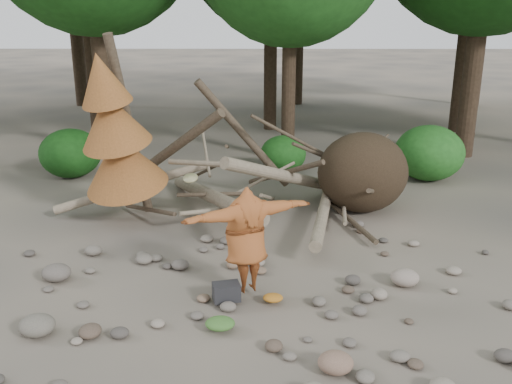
{
  "coord_description": "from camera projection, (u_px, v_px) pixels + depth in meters",
  "views": [
    {
      "loc": [
        0.1,
        -9.06,
        4.87
      ],
      "look_at": [
        0.02,
        1.5,
        1.4
      ],
      "focal_mm": 40.0,
      "sensor_mm": 36.0,
      "label": 1
    }
  ],
  "objects": [
    {
      "name": "backpack",
      "position": [
        226.0,
        295.0,
        9.74
      ],
      "size": [
        0.52,
        0.4,
        0.3
      ],
      "primitive_type": "cube",
      "rotation": [
        0.0,
        0.0,
        0.24
      ],
      "color": "black",
      "rests_on": "ground"
    },
    {
      "name": "frisbee_thrower",
      "position": [
        246.0,
        239.0,
        9.8
      ],
      "size": [
        2.4,
        1.56,
        2.03
      ],
      "color": "#964B21",
      "rests_on": "ground"
    },
    {
      "name": "boulder_front_left",
      "position": [
        37.0,
        325.0,
        8.79
      ],
      "size": [
        0.56,
        0.5,
        0.33
      ],
      "primitive_type": "ellipsoid",
      "color": "#676156",
      "rests_on": "ground"
    },
    {
      "name": "dead_conifer",
      "position": [
        116.0,
        135.0,
        12.69
      ],
      "size": [
        2.06,
        2.16,
        4.35
      ],
      "color": "#4C3F30",
      "rests_on": "ground"
    },
    {
      "name": "cloth_orange",
      "position": [
        273.0,
        300.0,
        9.75
      ],
      "size": [
        0.35,
        0.28,
        0.13
      ],
      "primitive_type": "ellipsoid",
      "color": "#A5641C",
      "rests_on": "ground"
    },
    {
      "name": "boulder_mid_right",
      "position": [
        405.0,
        278.0,
        10.36
      ],
      "size": [
        0.52,
        0.46,
        0.31
      ],
      "primitive_type": "ellipsoid",
      "color": "gray",
      "rests_on": "ground"
    },
    {
      "name": "cloth_green",
      "position": [
        220.0,
        326.0,
        8.91
      ],
      "size": [
        0.47,
        0.39,
        0.18
      ],
      "primitive_type": "ellipsoid",
      "color": "#396729",
      "rests_on": "ground"
    },
    {
      "name": "boulder_front_right",
      "position": [
        336.0,
        363.0,
        7.9
      ],
      "size": [
        0.5,
        0.45,
        0.3
      ],
      "primitive_type": "ellipsoid",
      "color": "#826351",
      "rests_on": "ground"
    },
    {
      "name": "boulder_mid_left",
      "position": [
        56.0,
        273.0,
        10.54
      ],
      "size": [
        0.54,
        0.48,
        0.32
      ],
      "primitive_type": "ellipsoid",
      "color": "#605851",
      "rests_on": "ground"
    },
    {
      "name": "bush_right",
      "position": [
        429.0,
        153.0,
        16.49
      ],
      "size": [
        2.0,
        2.0,
        1.6
      ],
      "primitive_type": "ellipsoid",
      "color": "#256820",
      "rests_on": "ground"
    },
    {
      "name": "bush_mid",
      "position": [
        283.0,
        154.0,
        17.36
      ],
      "size": [
        1.4,
        1.4,
        1.12
      ],
      "primitive_type": "ellipsoid",
      "color": "#1C5719",
      "rests_on": "ground"
    },
    {
      "name": "bush_left",
      "position": [
        70.0,
        153.0,
        16.78
      ],
      "size": [
        1.8,
        1.8,
        1.44
      ],
      "primitive_type": "ellipsoid",
      "color": "#154512",
      "rests_on": "ground"
    },
    {
      "name": "deadfall_pile",
      "position": [
        339.0,
        175.0,
        13.84
      ],
      "size": [
        8.55,
        5.24,
        3.3
      ],
      "color": "#332619",
      "rests_on": "ground"
    },
    {
      "name": "ground",
      "position": [
        254.0,
        293.0,
        10.13
      ],
      "size": [
        120.0,
        120.0,
        0.0
      ],
      "primitive_type": "plane",
      "color": "#514C44",
      "rests_on": "ground"
    }
  ]
}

